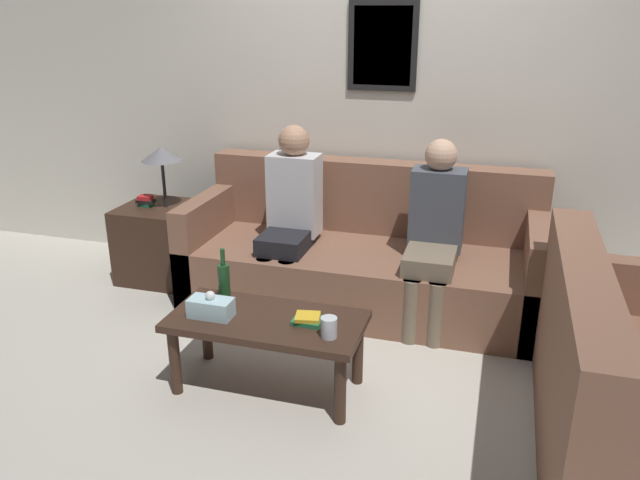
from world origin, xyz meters
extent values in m
plane|color=beige|center=(0.00, 0.00, 0.00)|extent=(16.00, 16.00, 0.00)
cube|color=silver|center=(0.00, 1.06, 1.30)|extent=(9.00, 0.06, 2.60)
cube|color=black|center=(0.00, 1.01, 1.70)|extent=(0.48, 0.02, 0.60)
cube|color=#B7CCB2|center=(0.00, 1.01, 1.70)|extent=(0.40, 0.01, 0.52)
cube|color=brown|center=(0.00, 0.50, 0.21)|extent=(2.39, 0.95, 0.41)
cube|color=brown|center=(0.00, 0.88, 0.67)|extent=(2.39, 0.20, 0.52)
cube|color=brown|center=(-1.13, 0.50, 0.35)|extent=(0.14, 0.95, 0.70)
cube|color=brown|center=(1.13, 0.50, 0.35)|extent=(0.14, 0.95, 0.70)
cube|color=brown|center=(1.25, -0.77, 0.67)|extent=(0.20, 1.69, 0.52)
cube|color=brown|center=(1.62, 0.01, 0.35)|extent=(0.95, 0.14, 0.70)
cube|color=#382319|center=(-0.24, -0.66, 0.40)|extent=(1.02, 0.49, 0.04)
cylinder|color=#382319|center=(-0.69, -0.84, 0.19)|extent=(0.06, 0.06, 0.38)
cylinder|color=#382319|center=(0.21, -0.84, 0.19)|extent=(0.06, 0.06, 0.38)
cylinder|color=#382319|center=(-0.69, -0.47, 0.19)|extent=(0.06, 0.06, 0.38)
cylinder|color=#382319|center=(0.21, -0.47, 0.19)|extent=(0.06, 0.06, 0.38)
cube|color=#382319|center=(-1.55, 0.52, 0.28)|extent=(0.54, 0.54, 0.57)
cylinder|color=#262628|center=(-1.48, 0.52, 0.75)|extent=(0.02, 0.02, 0.37)
cone|color=slate|center=(-1.48, 0.52, 0.96)|extent=(0.29, 0.29, 0.10)
cube|color=#237547|center=(-1.63, 0.49, 0.58)|extent=(0.10, 0.08, 0.03)
cube|color=black|center=(-1.63, 0.49, 0.61)|extent=(0.13, 0.08, 0.02)
cube|color=red|center=(-1.63, 0.49, 0.63)|extent=(0.11, 0.09, 0.03)
cylinder|color=#19421E|center=(-0.53, -0.54, 0.53)|extent=(0.07, 0.07, 0.22)
cylinder|color=#19421E|center=(-0.53, -0.54, 0.69)|extent=(0.02, 0.02, 0.09)
cylinder|color=silver|center=(0.13, -0.76, 0.47)|extent=(0.08, 0.08, 0.11)
cube|color=#237547|center=(-0.02, -0.65, 0.43)|extent=(0.15, 0.12, 0.02)
cube|color=gold|center=(-0.02, -0.65, 0.46)|extent=(0.14, 0.13, 0.02)
cube|color=silver|center=(-0.52, -0.72, 0.47)|extent=(0.23, 0.12, 0.10)
sphere|color=white|center=(-0.52, -0.72, 0.54)|extent=(0.05, 0.05, 0.05)
cube|color=black|center=(-0.48, 0.33, 0.46)|extent=(0.31, 0.40, 0.14)
cylinder|color=black|center=(-0.56, 0.13, 0.21)|extent=(0.11, 0.11, 0.41)
cylinder|color=black|center=(-0.41, 0.13, 0.21)|extent=(0.11, 0.11, 0.41)
cube|color=silver|center=(-0.48, 0.53, 0.74)|extent=(0.34, 0.22, 0.56)
sphere|color=tan|center=(-0.48, 0.53, 1.11)|extent=(0.21, 0.21, 0.21)
cube|color=#756651|center=(0.49, 0.30, 0.46)|extent=(0.31, 0.46, 0.14)
cylinder|color=#756651|center=(0.41, 0.07, 0.21)|extent=(0.11, 0.11, 0.41)
cylinder|color=#756651|center=(0.57, 0.07, 0.21)|extent=(0.11, 0.11, 0.41)
cube|color=#474C56|center=(0.49, 0.52, 0.73)|extent=(0.34, 0.22, 0.53)
sphere|color=tan|center=(0.49, 0.52, 1.08)|extent=(0.20, 0.20, 0.20)
camera|label=1|loc=(0.86, -3.36, 1.94)|focal=35.00mm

